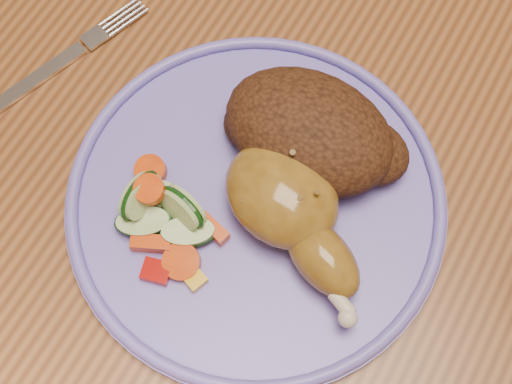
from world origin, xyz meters
The scene contains 8 objects.
ground centered at (0.00, 0.00, 0.00)m, with size 4.00×4.00×0.00m, color brown.
dining_table centered at (0.00, 0.00, 0.67)m, with size 0.90×1.40×0.75m.
plate centered at (-0.08, -0.12, 0.76)m, with size 0.30×0.30×0.01m, color #6E5FCA.
plate_rim centered at (-0.08, -0.12, 0.77)m, with size 0.29×0.29×0.01m, color #6E5FCA.
chicken_leg centered at (-0.05, -0.12, 0.79)m, with size 0.15×0.11×0.05m.
rice_pilaf centered at (-0.07, -0.06, 0.79)m, with size 0.15×0.10×0.06m.
vegetable_pile centered at (-0.14, -0.17, 0.77)m, with size 0.10×0.09×0.04m.
fork centered at (-0.30, -0.09, 0.75)m, with size 0.07×0.15×0.00m.
Camera 1 is at (0.02, -0.30, 1.28)m, focal length 50.00 mm.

